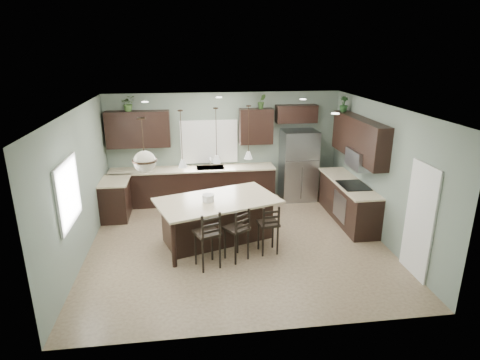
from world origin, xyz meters
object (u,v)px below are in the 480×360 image
at_px(plant_back_left, 128,103).
at_px(bar_stool_left, 207,239).
at_px(kitchen_island, 218,220).
at_px(serving_dish, 208,198).
at_px(refrigerator, 298,165).
at_px(bar_stool_right, 268,229).
at_px(bar_stool_center, 236,234).

bearing_deg(plant_back_left, bar_stool_left, -63.89).
height_order(bar_stool_left, plant_back_left, plant_back_left).
bearing_deg(plant_back_left, kitchen_island, -50.88).
bearing_deg(kitchen_island, serving_dish, 180.00).
height_order(refrigerator, bar_stool_right, refrigerator).
distance_m(refrigerator, bar_stool_center, 3.66).
bearing_deg(refrigerator, bar_stool_left, -128.52).
bearing_deg(plant_back_left, refrigerator, -2.16).
height_order(bar_stool_center, plant_back_left, plant_back_left).
distance_m(kitchen_island, plant_back_left, 3.73).
distance_m(refrigerator, kitchen_island, 3.23).
height_order(refrigerator, bar_stool_left, refrigerator).
height_order(bar_stool_left, bar_stool_right, bar_stool_left).
distance_m(bar_stool_left, bar_stool_center, 0.60).
distance_m(kitchen_island, bar_stool_right, 1.12).
distance_m(bar_stool_right, plant_back_left, 4.64).
bearing_deg(bar_stool_left, bar_stool_right, -2.83).
distance_m(refrigerator, serving_dish, 3.38).
xyz_separation_m(refrigerator, bar_stool_left, (-2.58, -3.24, -0.36)).
bearing_deg(bar_stool_center, serving_dish, 89.56).
xyz_separation_m(bar_stool_left, bar_stool_right, (1.21, 0.40, -0.05)).
bearing_deg(refrigerator, bar_stool_right, -115.72).
height_order(refrigerator, serving_dish, refrigerator).
xyz_separation_m(serving_dish, plant_back_left, (-1.75, 2.44, 1.59)).
bearing_deg(bar_stool_right, serving_dish, 147.33).
height_order(kitchen_island, plant_back_left, plant_back_left).
bearing_deg(serving_dish, refrigerator, 42.48).
distance_m(refrigerator, bar_stool_left, 4.15).
relative_size(refrigerator, bar_stool_center, 1.75).
xyz_separation_m(kitchen_island, serving_dish, (-0.19, -0.06, 0.53)).
bearing_deg(serving_dish, plant_back_left, 125.54).
height_order(serving_dish, plant_back_left, plant_back_left).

